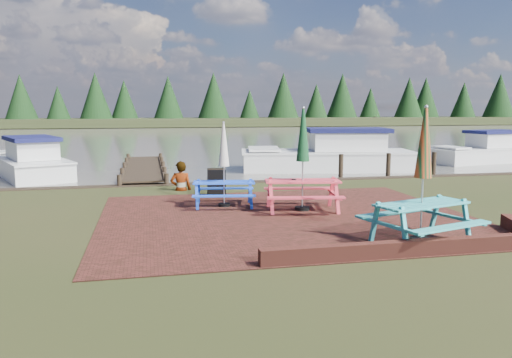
{
  "coord_description": "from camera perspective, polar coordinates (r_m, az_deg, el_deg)",
  "views": [
    {
      "loc": [
        -3.28,
        -10.59,
        2.69
      ],
      "look_at": [
        -0.8,
        0.91,
        1.0
      ],
      "focal_mm": 35.0,
      "sensor_mm": 36.0,
      "label": 1
    }
  ],
  "objects": [
    {
      "name": "ground",
      "position": [
        11.41,
        4.92,
        -5.49
      ],
      "size": [
        120.0,
        120.0,
        0.0
      ],
      "primitive_type": "plane",
      "color": "black",
      "rests_on": "ground"
    },
    {
      "name": "paving",
      "position": [
        12.34,
        3.55,
        -4.38
      ],
      "size": [
        9.0,
        7.5,
        0.02
      ],
      "primitive_type": "cube",
      "color": "#331710",
      "rests_on": "ground"
    },
    {
      "name": "brick_wall",
      "position": [
        10.14,
        20.85,
        -6.88
      ],
      "size": [
        6.21,
        1.79,
        0.3
      ],
      "color": "#4C1E16",
      "rests_on": "ground"
    },
    {
      "name": "water",
      "position": [
        47.78,
        -8.26,
        4.86
      ],
      "size": [
        120.0,
        60.0,
        0.02
      ],
      "primitive_type": "cube",
      "color": "#4B4840",
      "rests_on": "ground"
    },
    {
      "name": "far_treeline",
      "position": [
        76.66,
        -9.85,
        8.5
      ],
      "size": [
        120.0,
        10.0,
        8.1
      ],
      "color": "black",
      "rests_on": "ground"
    },
    {
      "name": "picnic_table_teal",
      "position": [
        10.39,
        18.45,
        -1.9
      ],
      "size": [
        2.35,
        2.21,
        2.7
      ],
      "rotation": [
        0.0,
        0.0,
        0.29
      ],
      "color": "teal",
      "rests_on": "ground"
    },
    {
      "name": "picnic_table_red",
      "position": [
        13.01,
        5.34,
        0.41
      ],
      "size": [
        2.2,
        2.03,
        2.68
      ],
      "rotation": [
        0.0,
        0.0,
        -0.18
      ],
      "color": "#D53646",
      "rests_on": "ground"
    },
    {
      "name": "picnic_table_blue",
      "position": [
        13.53,
        -3.68,
        0.15
      ],
      "size": [
        1.86,
        1.71,
        2.29
      ],
      "rotation": [
        0.0,
        0.0,
        -0.16
      ],
      "color": "blue",
      "rests_on": "ground"
    },
    {
      "name": "chalkboard",
      "position": [
        15.19,
        -4.55,
        -0.37
      ],
      "size": [
        0.55,
        0.58,
        0.85
      ],
      "rotation": [
        0.0,
        0.0,
        -0.17
      ],
      "color": "black",
      "rests_on": "ground"
    },
    {
      "name": "jetty",
      "position": [
        22.02,
        -12.67,
        1.26
      ],
      "size": [
        1.76,
        9.08,
        1.0
      ],
      "color": "black",
      "rests_on": "ground"
    },
    {
      "name": "boat_jetty",
      "position": [
        23.0,
        -24.45,
        1.64
      ],
      "size": [
        4.57,
        6.81,
        1.87
      ],
      "rotation": [
        0.0,
        0.0,
        0.4
      ],
      "color": "silver",
      "rests_on": "ground"
    },
    {
      "name": "boat_near",
      "position": [
        23.31,
        8.54,
        2.54
      ],
      "size": [
        8.22,
        4.08,
        2.13
      ],
      "rotation": [
        0.0,
        0.0,
        1.39
      ],
      "color": "silver",
      "rests_on": "ground"
    },
    {
      "name": "boat_far",
      "position": [
        28.91,
        24.66,
        2.8
      ],
      "size": [
        6.22,
        3.19,
        1.85
      ],
      "rotation": [
        0.0,
        0.0,
        1.76
      ],
      "color": "silver",
      "rests_on": "ground"
    },
    {
      "name": "person",
      "position": [
        16.36,
        -8.64,
        1.97
      ],
      "size": [
        0.71,
        0.49,
        1.9
      ],
      "primitive_type": "imported",
      "rotation": [
        0.0,
        0.0,
        3.09
      ],
      "color": "gray",
      "rests_on": "ground"
    }
  ]
}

